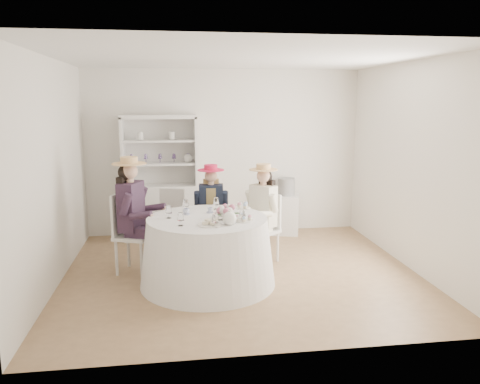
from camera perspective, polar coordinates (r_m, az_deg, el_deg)
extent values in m
plane|color=olive|center=(6.15, 0.13, -9.83)|extent=(4.50, 4.50, 0.00)
plane|color=white|center=(5.77, 0.14, 16.11)|extent=(4.50, 4.50, 0.00)
plane|color=white|center=(7.78, -1.93, 4.82)|extent=(4.50, 0.00, 4.50)
plane|color=white|center=(3.87, 4.29, -1.51)|extent=(4.50, 0.00, 4.50)
plane|color=white|center=(5.93, -21.95, 2.09)|extent=(0.00, 4.50, 4.50)
plane|color=white|center=(6.51, 20.18, 2.95)|extent=(0.00, 4.50, 4.50)
cone|color=white|center=(5.70, -3.96, -7.26)|extent=(1.63, 1.63, 0.80)
cylinder|color=white|center=(5.59, -4.01, -3.24)|extent=(1.43, 1.43, 0.02)
cube|color=silver|center=(7.64, -9.52, -2.37)|extent=(1.22, 0.58, 0.88)
cube|color=silver|center=(7.68, -9.71, 5.07)|extent=(1.17, 0.19, 1.07)
cube|color=silver|center=(7.45, -9.89, 9.02)|extent=(1.22, 0.58, 0.06)
cube|color=silver|center=(7.52, -14.08, 4.78)|extent=(0.09, 0.44, 1.07)
cube|color=silver|center=(7.49, -5.41, 5.03)|extent=(0.09, 0.44, 1.07)
cube|color=silver|center=(7.50, -9.71, 3.44)|extent=(1.13, 0.53, 0.03)
cube|color=silver|center=(7.47, -9.80, 6.18)|extent=(1.13, 0.53, 0.03)
sphere|color=white|center=(7.49, -6.37, 4.12)|extent=(0.14, 0.14, 0.14)
cube|color=silver|center=(7.88, 5.61, -2.71)|extent=(0.52, 0.52, 0.65)
cylinder|color=black|center=(7.78, 5.67, 0.65)|extent=(0.34, 0.34, 0.28)
cube|color=silver|center=(6.18, -12.80, -5.29)|extent=(0.55, 0.55, 0.04)
cylinder|color=silver|center=(6.04, -11.92, -8.09)|extent=(0.04, 0.04, 0.47)
cylinder|color=silver|center=(6.34, -10.63, -7.13)|extent=(0.04, 0.04, 0.47)
cylinder|color=silver|center=(6.19, -14.83, -7.76)|extent=(0.04, 0.04, 0.47)
cylinder|color=silver|center=(6.47, -13.43, -6.85)|extent=(0.04, 0.04, 0.47)
cube|color=silver|center=(6.20, -14.52, -2.57)|extent=(0.17, 0.39, 0.53)
cube|color=black|center=(6.10, -13.13, -1.70)|extent=(0.34, 0.44, 0.62)
cube|color=black|center=(6.02, -12.12, -4.85)|extent=(0.39, 0.26, 0.13)
cylinder|color=black|center=(6.06, -10.70, -7.87)|extent=(0.11, 0.11, 0.49)
cylinder|color=black|center=(5.87, -13.72, -1.46)|extent=(0.21, 0.16, 0.29)
cube|color=black|center=(6.19, -11.37, -4.38)|extent=(0.39, 0.26, 0.13)
cylinder|color=black|center=(6.23, -9.99, -7.33)|extent=(0.11, 0.11, 0.49)
cylinder|color=black|center=(6.26, -11.94, -0.62)|extent=(0.21, 0.16, 0.29)
cylinder|color=#D8A889|center=(6.03, -13.27, 1.37)|extent=(0.10, 0.10, 0.09)
sphere|color=#D8A889|center=(6.02, -13.32, 2.48)|extent=(0.20, 0.20, 0.20)
sphere|color=black|center=(6.04, -13.72, 2.34)|extent=(0.20, 0.20, 0.20)
cube|color=black|center=(6.10, -13.93, 0.01)|extent=(0.17, 0.27, 0.41)
cylinder|color=#DDAC6C|center=(6.00, -13.36, 3.39)|extent=(0.43, 0.43, 0.01)
cylinder|color=#DDAC6C|center=(6.00, -13.38, 3.79)|extent=(0.21, 0.21, 0.09)
cube|color=silver|center=(6.70, -3.50, -4.31)|extent=(0.40, 0.40, 0.04)
cylinder|color=silver|center=(6.62, -4.79, -6.45)|extent=(0.03, 0.03, 0.41)
cylinder|color=silver|center=(6.61, -2.18, -6.43)|extent=(0.03, 0.03, 0.41)
cylinder|color=silver|center=(6.90, -4.72, -5.71)|extent=(0.03, 0.03, 0.41)
cylinder|color=silver|center=(6.90, -2.22, -5.69)|extent=(0.03, 0.03, 0.41)
cube|color=silver|center=(6.80, -3.51, -1.88)|extent=(0.36, 0.06, 0.47)
cube|color=#1A2134|center=(6.63, -3.53, -1.38)|extent=(0.35, 0.21, 0.54)
cube|color=tan|center=(6.63, -3.53, -1.38)|extent=(0.15, 0.22, 0.47)
cube|color=#1A2134|center=(6.57, -4.25, -3.94)|extent=(0.15, 0.33, 0.11)
cylinder|color=#1A2134|center=(6.52, -4.23, -6.62)|extent=(0.09, 0.09, 0.43)
cylinder|color=#1A2134|center=(6.59, -5.22, -0.91)|extent=(0.10, 0.17, 0.26)
cube|color=#1A2134|center=(6.57, -2.78, -3.93)|extent=(0.15, 0.33, 0.11)
cylinder|color=#1A2134|center=(6.52, -2.75, -6.60)|extent=(0.09, 0.09, 0.43)
cylinder|color=#1A2134|center=(6.58, -1.86, -0.88)|extent=(0.10, 0.17, 0.26)
cylinder|color=#D8A889|center=(6.58, -3.56, 1.08)|extent=(0.08, 0.08, 0.07)
sphere|color=#D8A889|center=(6.56, -3.57, 1.97)|extent=(0.18, 0.18, 0.18)
sphere|color=tan|center=(6.60, -3.57, 1.90)|extent=(0.18, 0.18, 0.18)
cube|color=tan|center=(6.67, -3.54, 0.09)|extent=(0.23, 0.09, 0.35)
cylinder|color=#DC214C|center=(6.55, -3.58, 2.69)|extent=(0.37, 0.37, 0.01)
cylinder|color=#DC214C|center=(6.54, -3.59, 3.02)|extent=(0.19, 0.19, 0.07)
cube|color=silver|center=(6.44, 2.70, -4.80)|extent=(0.55, 0.55, 0.04)
cylinder|color=silver|center=(6.48, 0.74, -6.72)|extent=(0.03, 0.03, 0.43)
cylinder|color=silver|center=(6.29, 2.88, -7.29)|extent=(0.03, 0.03, 0.43)
cylinder|color=silver|center=(6.71, 2.50, -6.12)|extent=(0.03, 0.03, 0.43)
cylinder|color=silver|center=(6.52, 4.61, -6.64)|extent=(0.03, 0.03, 0.43)
cube|color=silver|center=(6.50, 3.70, -2.26)|extent=(0.26, 0.30, 0.48)
cube|color=white|center=(6.36, 2.84, -1.65)|extent=(0.37, 0.39, 0.56)
cube|color=white|center=(6.38, 1.44, -4.20)|extent=(0.33, 0.31, 0.12)
cylinder|color=white|center=(6.37, 0.63, -6.96)|extent=(0.10, 0.10, 0.45)
cylinder|color=white|center=(6.44, 1.25, -0.86)|extent=(0.18, 0.17, 0.27)
cube|color=white|center=(6.28, 2.65, -4.47)|extent=(0.33, 0.31, 0.12)
cylinder|color=white|center=(6.26, 1.83, -7.29)|extent=(0.10, 0.10, 0.45)
cylinder|color=white|center=(6.20, 4.06, -1.37)|extent=(0.18, 0.17, 0.27)
cylinder|color=#D8A889|center=(6.30, 2.87, 1.01)|extent=(0.09, 0.09, 0.08)
sphere|color=#D8A889|center=(6.29, 2.88, 1.97)|extent=(0.18, 0.18, 0.18)
sphere|color=black|center=(6.32, 3.13, 1.88)|extent=(0.18, 0.18, 0.18)
cube|color=black|center=(6.39, 3.30, -0.10)|extent=(0.21, 0.23, 0.37)
cylinder|color=#DDAC6C|center=(6.27, 2.88, 2.75)|extent=(0.39, 0.39, 0.01)
cylinder|color=#DDAC6C|center=(6.27, 2.89, 3.10)|extent=(0.19, 0.19, 0.08)
cube|color=silver|center=(7.10, -7.76, -3.35)|extent=(0.49, 0.49, 0.04)
cylinder|color=silver|center=(7.26, -6.16, -4.83)|extent=(0.04, 0.04, 0.43)
cylinder|color=silver|center=(7.35, -8.50, -4.69)|extent=(0.04, 0.04, 0.43)
cylinder|color=silver|center=(6.97, -6.88, -5.52)|extent=(0.04, 0.04, 0.43)
cylinder|color=silver|center=(7.06, -9.31, -5.36)|extent=(0.04, 0.04, 0.43)
cube|color=silver|center=(6.88, -8.26, -1.58)|extent=(0.36, 0.14, 0.49)
imported|color=white|center=(5.76, -6.57, -2.42)|extent=(0.11, 0.11, 0.07)
imported|color=white|center=(5.82, -3.68, -2.25)|extent=(0.07, 0.07, 0.06)
imported|color=white|center=(5.80, -2.04, -2.25)|extent=(0.10, 0.10, 0.07)
imported|color=white|center=(5.51, -2.00, -2.99)|extent=(0.25, 0.25, 0.06)
sphere|color=#CC6686|center=(5.54, -0.99, -2.16)|extent=(0.08, 0.08, 0.08)
sphere|color=white|center=(5.58, -1.25, -2.06)|extent=(0.08, 0.08, 0.08)
sphere|color=#CC6686|center=(5.60, -1.75, -2.03)|extent=(0.08, 0.08, 0.08)
sphere|color=white|center=(5.57, -2.22, -2.09)|extent=(0.08, 0.08, 0.08)
sphere|color=#CC6686|center=(5.53, -2.37, -2.21)|extent=(0.08, 0.08, 0.08)
sphere|color=white|center=(5.48, -2.12, -2.31)|extent=(0.08, 0.08, 0.08)
sphere|color=#CC6686|center=(5.47, -1.60, -2.34)|extent=(0.08, 0.08, 0.08)
sphere|color=white|center=(5.49, -1.14, -2.28)|extent=(0.08, 0.08, 0.08)
sphere|color=white|center=(5.25, -1.27, -3.24)|extent=(0.16, 0.16, 0.16)
cylinder|color=white|center=(5.26, -0.22, -3.11)|extent=(0.09, 0.02, 0.08)
cylinder|color=white|center=(5.23, -1.27, -2.39)|extent=(0.04, 0.04, 0.02)
cylinder|color=white|center=(5.25, -3.69, -3.99)|extent=(0.28, 0.28, 0.01)
cube|color=beige|center=(5.22, -4.26, -3.79)|extent=(0.06, 0.04, 0.03)
cube|color=beige|center=(5.24, -3.69, -3.59)|extent=(0.07, 0.06, 0.03)
cube|color=beige|center=(5.27, -3.13, -3.64)|extent=(0.08, 0.07, 0.03)
cube|color=beige|center=(5.28, -3.96, -3.48)|extent=(0.08, 0.08, 0.03)
cube|color=beige|center=(5.20, -3.31, -3.82)|extent=(0.07, 0.08, 0.03)
cylinder|color=white|center=(5.42, 0.41, -3.49)|extent=(0.23, 0.23, 0.01)
cylinder|color=white|center=(5.40, 0.41, -2.77)|extent=(0.02, 0.02, 0.15)
cylinder|color=white|center=(5.39, 0.41, -1.99)|extent=(0.17, 0.17, 0.01)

